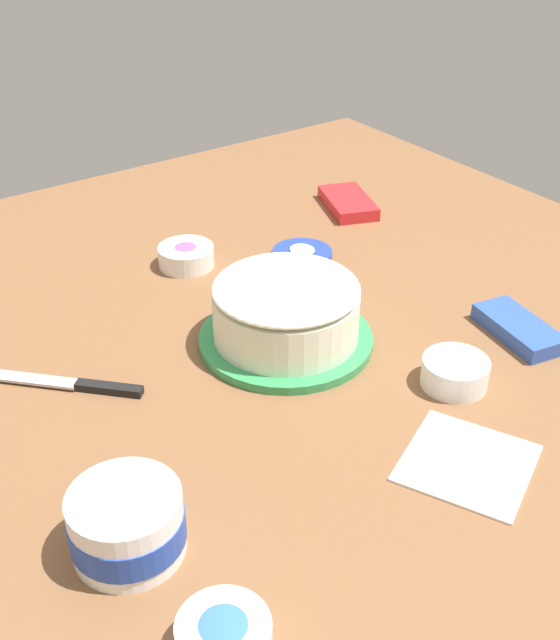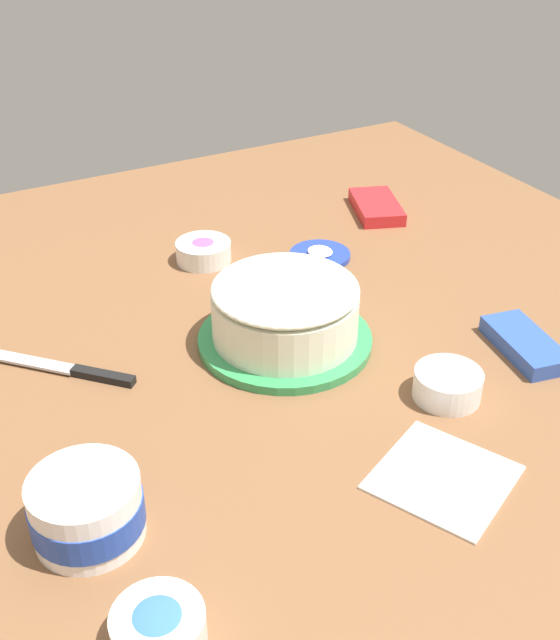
% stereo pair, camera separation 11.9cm
% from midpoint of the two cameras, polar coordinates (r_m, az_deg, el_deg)
% --- Properties ---
extents(ground_plane, '(1.54, 1.54, 0.00)m').
position_cam_midpoint_polar(ground_plane, '(1.21, -2.94, -1.32)').
color(ground_plane, brown).
extents(frosted_cake, '(0.26, 0.26, 0.11)m').
position_cam_midpoint_polar(frosted_cake, '(1.17, -2.64, 0.36)').
color(frosted_cake, '#339351').
rests_on(frosted_cake, ground_plane).
extents(frosting_tub, '(0.13, 0.13, 0.08)m').
position_cam_midpoint_polar(frosting_tub, '(0.89, -14.95, -14.16)').
color(frosting_tub, white).
rests_on(frosting_tub, ground_plane).
extents(frosting_tub_lid, '(0.11, 0.11, 0.02)m').
position_cam_midpoint_polar(frosting_tub_lid, '(1.44, -0.75, 4.81)').
color(frosting_tub_lid, '#233DAD').
rests_on(frosting_tub_lid, ground_plane).
extents(spreading_knife, '(0.18, 0.18, 0.01)m').
position_cam_midpoint_polar(spreading_knife, '(1.15, -17.43, -4.59)').
color(spreading_knife, silver).
rests_on(spreading_knife, ground_plane).
extents(sprinkle_bowl_rainbow, '(0.10, 0.10, 0.04)m').
position_cam_midpoint_polar(sprinkle_bowl_rainbow, '(1.42, -9.13, 4.63)').
color(sprinkle_bowl_rainbow, white).
rests_on(sprinkle_bowl_rainbow, ground_plane).
extents(sprinkle_bowl_orange, '(0.09, 0.09, 0.04)m').
position_cam_midpoint_polar(sprinkle_bowl_orange, '(1.11, 9.61, -3.82)').
color(sprinkle_bowl_orange, white).
rests_on(sprinkle_bowl_orange, ground_plane).
extents(sprinkle_bowl_blue, '(0.09, 0.09, 0.04)m').
position_cam_midpoint_polar(sprinkle_bowl_blue, '(0.80, -8.66, -21.87)').
color(sprinkle_bowl_blue, white).
rests_on(sprinkle_bowl_blue, ground_plane).
extents(candy_box_lower, '(0.17, 0.13, 0.03)m').
position_cam_midpoint_polar(candy_box_lower, '(1.63, 2.86, 8.43)').
color(candy_box_lower, red).
rests_on(candy_box_lower, ground_plane).
extents(candy_box_upper, '(0.16, 0.09, 0.03)m').
position_cam_midpoint_polar(candy_box_upper, '(1.25, 14.31, -0.69)').
color(candy_box_upper, '#2D51B2').
rests_on(candy_box_upper, ground_plane).
extents(paper_napkin, '(0.20, 0.20, 0.01)m').
position_cam_midpoint_polar(paper_napkin, '(1.00, 10.10, -10.23)').
color(paper_napkin, white).
rests_on(paper_napkin, ground_plane).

